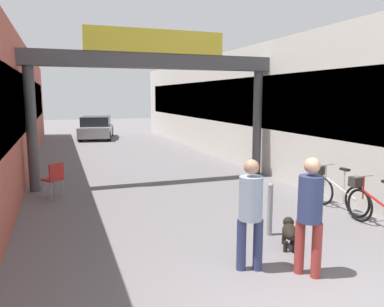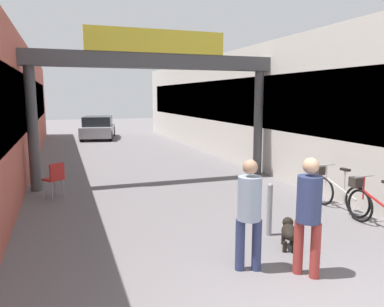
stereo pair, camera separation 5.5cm
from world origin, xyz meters
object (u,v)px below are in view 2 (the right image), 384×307
Objects in this scene: bicycle_silver_third at (336,191)px; bollard_post_metal at (269,209)px; parked_car_silver at (98,128)px; dog_on_leash at (289,231)px; pedestrian_with_dog at (309,209)px; pedestrian_companion at (249,208)px; bicycle_red_second at (376,206)px; cafe_chair_red_nearer at (55,177)px.

bollard_post_metal is (-2.22, -0.88, 0.06)m from bicycle_silver_third.
dog_on_leash is at bearing -85.29° from parked_car_silver.
dog_on_leash is at bearing 70.44° from pedestrian_with_dog.
pedestrian_companion is 1.68× the size of bollard_post_metal.
bicycle_red_second is (2.10, 0.24, 0.15)m from dog_on_leash.
bollard_post_metal is at bearing 91.82° from dog_on_leash.
pedestrian_with_dog is 0.82m from pedestrian_companion.
cafe_chair_red_nearer is (-5.94, 3.09, 0.10)m from bicycle_silver_third.
cafe_chair_red_nearer is 13.41m from parked_car_silver.
pedestrian_with_dog is 18.77m from parked_car_silver.
cafe_chair_red_nearer is at bearing 133.10° from bollard_post_metal.
bollard_post_metal is 0.23× the size of parked_car_silver.
cafe_chair_red_nearer is at bearing 143.40° from bicycle_red_second.
dog_on_leash is 0.73× the size of cafe_chair_red_nearer.
bicycle_silver_third is 6.70m from cafe_chair_red_nearer.
pedestrian_with_dog reaches higher than pedestrian_companion.
bicycle_silver_third reaches higher than dog_on_leash.
pedestrian_companion reaches higher than parked_car_silver.
bollard_post_metal is (-0.02, 0.60, 0.21)m from dog_on_leash.
bicycle_red_second is (2.43, 1.18, -0.54)m from pedestrian_with_dog.
pedestrian_with_dog reaches higher than parked_car_silver.
parked_car_silver reaches higher than bicycle_red_second.
bollard_post_metal is (-2.12, 0.36, 0.06)m from bicycle_red_second.
bicycle_red_second reaches higher than cafe_chair_red_nearer.
pedestrian_companion is 1.57m from bollard_post_metal.
bicycle_red_second is at bearing 6.49° from dog_on_leash.
parked_car_silver is at bearing 101.47° from bicycle_red_second.
cafe_chair_red_nearer is (-3.40, 5.51, -0.43)m from pedestrian_with_dog.
bicycle_silver_third is 0.40× the size of parked_car_silver.
pedestrian_with_dog is at bearing -154.12° from bicycle_red_second.
pedestrian_with_dog is 1.91× the size of cafe_chair_red_nearer.
pedestrian_companion is 5.77m from cafe_chair_red_nearer.
bicycle_silver_third is (2.21, 1.48, 0.15)m from dog_on_leash.
bicycle_red_second is at bearing -95.00° from bicycle_silver_third.
bicycle_red_second is at bearing 13.57° from pedestrian_companion.
bollard_post_metal is at bearing -158.38° from bicycle_silver_third.
parked_car_silver is (-3.56, 17.55, 0.21)m from bicycle_red_second.
bicycle_silver_third is (3.24, 2.00, -0.50)m from pedestrian_companion.
bicycle_silver_third is 2.39m from bollard_post_metal.
parked_car_silver is (2.27, 13.22, 0.10)m from cafe_chair_red_nearer.
dog_on_leash is 2.12m from bicycle_red_second.
pedestrian_with_dog reaches higher than bollard_post_metal.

